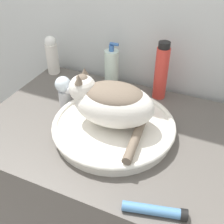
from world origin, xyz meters
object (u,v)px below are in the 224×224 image
Objects in this scene: cat at (111,102)px; soap_pump_bottle at (112,68)px; shampoo_bottle_tall at (161,72)px; cream_tube at (155,210)px; faucet at (65,89)px; lotion_bottle_white at (52,55)px.

soap_pump_bottle is at bearing -73.02° from cat.
cream_tube is (0.15, -0.53, -0.10)m from shampoo_bottle_tall.
cat is 0.32m from soap_pump_bottle.
lotion_bottle_white reaches higher than faucet.
cream_tube is at bearing 126.58° from cat.
faucet is 0.38m from shampoo_bottle_tall.
shampoo_bottle_tall is at bearing 0.00° from soap_pump_bottle.
cream_tube is (0.23, -0.25, -0.12)m from cat.
shampoo_bottle_tall is (0.51, 0.00, 0.03)m from lotion_bottle_white.
lotion_bottle_white is at bearing -40.95° from cat.
cat is 1.64× the size of lotion_bottle_white.
cat reaches higher than cream_tube.
shampoo_bottle_tall is 1.41× the size of cream_tube.
cat is 0.51m from lotion_bottle_white.
cat is 1.24× the size of shampoo_bottle_tall.
cream_tube is at bearing -18.18° from faucet.
soap_pump_bottle is (0.10, 0.21, 0.01)m from faucet.
faucet is 0.23m from soap_pump_bottle.
faucet is 0.74× the size of lotion_bottle_white.
shampoo_bottle_tall reaches higher than faucet.
lotion_bottle_white is at bearing 140.91° from cream_tube.
soap_pump_bottle is (-0.13, 0.29, -0.04)m from cat.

